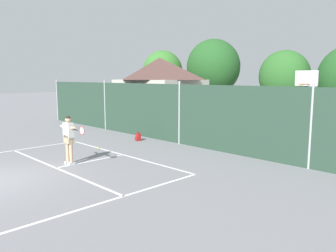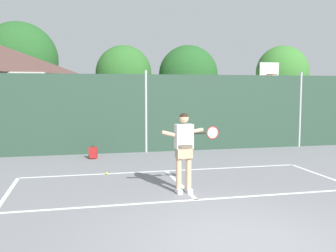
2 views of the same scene
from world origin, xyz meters
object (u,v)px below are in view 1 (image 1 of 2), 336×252
(tennis_ball, at_px, (99,148))
(backpack_red, at_px, (138,137))
(basketball_hoop, at_px, (305,102))
(tennis_player, at_px, (69,136))

(tennis_ball, xyz_separation_m, backpack_red, (-0.29, 2.59, 0.16))
(basketball_hoop, relative_size, tennis_player, 1.91)
(tennis_ball, bearing_deg, tennis_player, -54.82)
(basketball_hoop, height_order, backpack_red, basketball_hoop)
(tennis_player, bearing_deg, tennis_ball, 125.18)
(basketball_hoop, distance_m, tennis_player, 9.32)
(basketball_hoop, relative_size, backpack_red, 7.67)
(tennis_player, xyz_separation_m, tennis_ball, (-1.63, 2.32, -1.08))
(tennis_player, relative_size, tennis_ball, 28.10)
(tennis_player, height_order, backpack_red, tennis_player)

